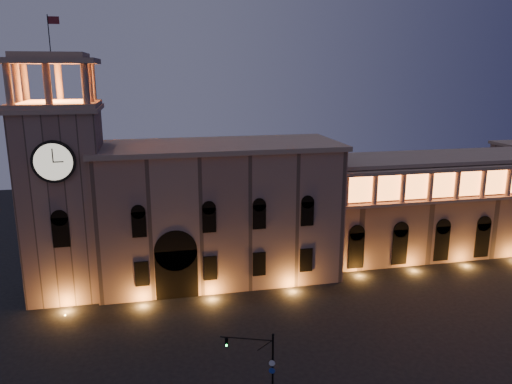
{
  "coord_description": "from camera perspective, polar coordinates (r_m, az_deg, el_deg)",
  "views": [
    {
      "loc": [
        -10.66,
        -39.6,
        26.62
      ],
      "look_at": [
        1.61,
        16.0,
        12.56
      ],
      "focal_mm": 35.0,
      "sensor_mm": 36.0,
      "label": 1
    }
  ],
  "objects": [
    {
      "name": "colonnade_wing",
      "position": [
        78.91,
        20.76,
        -1.2
      ],
      "size": [
        40.6,
        11.5,
        14.5
      ],
      "color": "#886557",
      "rests_on": "ground"
    },
    {
      "name": "ground",
      "position": [
        48.89,
        2.32,
        -19.14
      ],
      "size": [
        160.0,
        160.0,
        0.0
      ],
      "primitive_type": "plane",
      "color": "black",
      "rests_on": "ground"
    },
    {
      "name": "traffic_light",
      "position": [
        42.81,
        0.85,
        -19.21
      ],
      "size": [
        4.27,
        1.78,
        6.2
      ],
      "rotation": [
        0.0,
        0.0,
        -0.36
      ],
      "color": "black",
      "rests_on": "ground"
    },
    {
      "name": "government_building",
      "position": [
        64.64,
        -4.34,
        -2.2
      ],
      "size": [
        30.8,
        12.8,
        17.6
      ],
      "color": "#8D6B5C",
      "rests_on": "ground"
    },
    {
      "name": "clock_tower",
      "position": [
        62.97,
        -21.1,
        -0.04
      ],
      "size": [
        9.8,
        9.8,
        32.4
      ],
      "color": "#8D6B5C",
      "rests_on": "ground"
    }
  ]
}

